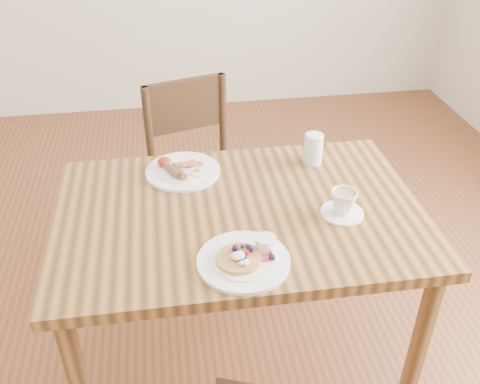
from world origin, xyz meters
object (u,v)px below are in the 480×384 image
at_px(chair_far, 198,170).
at_px(teacup_saucer, 343,204).
at_px(dining_table, 240,233).
at_px(breakfast_plate, 182,170).
at_px(water_glass, 313,149).
at_px(pancake_plate, 245,258).

xyz_separation_m(chair_far, teacup_saucer, (0.41, -0.77, 0.30)).
xyz_separation_m(dining_table, breakfast_plate, (-0.17, 0.26, 0.11)).
bearing_deg(water_glass, dining_table, -140.46).
distance_m(pancake_plate, water_glass, 0.62).
height_order(chair_far, teacup_saucer, chair_far).
bearing_deg(breakfast_plate, dining_table, -56.14).
xyz_separation_m(pancake_plate, teacup_saucer, (0.35, 0.18, 0.03)).
bearing_deg(teacup_saucer, pancake_plate, -152.29).
height_order(pancake_plate, water_glass, water_glass).
bearing_deg(breakfast_plate, teacup_saucer, -33.83).
distance_m(chair_far, breakfast_plate, 0.52).
height_order(chair_far, water_glass, chair_far).
bearing_deg(pancake_plate, water_glass, 56.68).
distance_m(chair_far, teacup_saucer, 0.92).
relative_size(dining_table, chair_far, 1.36).
bearing_deg(water_glass, teacup_saucer, -88.55).
distance_m(breakfast_plate, water_glass, 0.49).
relative_size(chair_far, breakfast_plate, 3.26).
bearing_deg(pancake_plate, breakfast_plate, 106.10).
bearing_deg(dining_table, breakfast_plate, 123.86).
bearing_deg(pancake_plate, chair_far, 93.73).
height_order(pancake_plate, breakfast_plate, pancake_plate).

